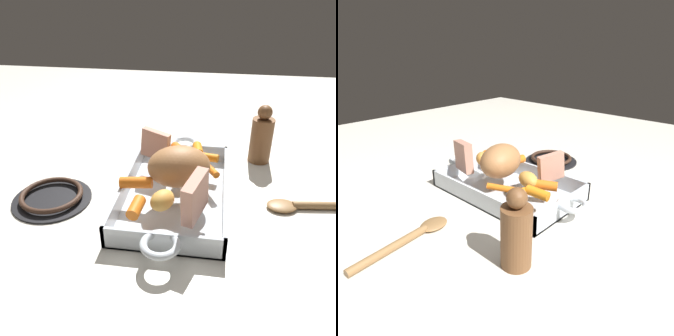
{
  "view_description": "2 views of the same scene",
  "coord_description": "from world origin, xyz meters",
  "views": [
    {
      "loc": [
        0.62,
        0.07,
        0.43
      ],
      "look_at": [
        0.02,
        -0.01,
        0.08
      ],
      "focal_mm": 36.88,
      "sensor_mm": 36.0,
      "label": 1
    },
    {
      "loc": [
        -0.48,
        0.51,
        0.36
      ],
      "look_at": [
        0.02,
        -0.01,
        0.06
      ],
      "focal_mm": 32.09,
      "sensor_mm": 36.0,
      "label": 2
    }
  ],
  "objects": [
    {
      "name": "baby_carrot_northeast",
      "position": [
        -0.09,
        0.06,
        0.06
      ],
      "size": [
        0.03,
        0.05,
        0.02
      ],
      "primitive_type": "cylinder",
      "rotation": [
        1.61,
        0.0,
        6.04
      ],
      "color": "orange",
      "rests_on": "roasting_dish"
    },
    {
      "name": "baby_carrot_northwest",
      "position": [
        -0.12,
        -0.01,
        0.06
      ],
      "size": [
        0.06,
        0.05,
        0.03
      ],
      "primitive_type": "cylinder",
      "rotation": [
        1.52,
        0.0,
        2.13
      ],
      "color": "orange",
      "rests_on": "roasting_dish"
    },
    {
      "name": "baby_carrot_southeast",
      "position": [
        -0.13,
        0.04,
        0.06
      ],
      "size": [
        0.06,
        0.03,
        0.03
      ],
      "primitive_type": "cylinder",
      "rotation": [
        1.64,
        0.0,
        4.87
      ],
      "color": "orange",
      "rests_on": "roasting_dish"
    },
    {
      "name": "baby_carrot_long",
      "position": [
        -0.05,
        0.07,
        0.05
      ],
      "size": [
        0.07,
        0.04,
        0.02
      ],
      "primitive_type": "cylinder",
      "rotation": [
        1.62,
        0.0,
        5.2
      ],
      "color": "orange",
      "rests_on": "roasting_dish"
    },
    {
      "name": "roasting_dish",
      "position": [
        0.0,
        0.0,
        0.01
      ],
      "size": [
        0.46,
        0.22,
        0.05
      ],
      "color": "silver",
      "rests_on": "ground_plane"
    },
    {
      "name": "potato_golden_large",
      "position": [
        0.1,
        -0.01,
        0.06
      ],
      "size": [
        0.07,
        0.06,
        0.04
      ],
      "primitive_type": "ellipsoid",
      "rotation": [
        0.0,
        0.0,
        5.75
      ],
      "color": "gold",
      "rests_on": "roasting_dish"
    },
    {
      "name": "ground_plane",
      "position": [
        0.0,
        0.0,
        0.0
      ],
      "size": [
        2.13,
        2.13,
        0.0
      ],
      "primitive_type": "plane",
      "color": "silver"
    },
    {
      "name": "baby_carrot_center_right",
      "position": [
        0.12,
        -0.06,
        0.06
      ],
      "size": [
        0.05,
        0.03,
        0.03
      ],
      "primitive_type": "cylinder",
      "rotation": [
        1.5,
        0.0,
        4.61
      ],
      "color": "orange",
      "rests_on": "roasting_dish"
    },
    {
      "name": "roast_slice_outer",
      "position": [
        -0.09,
        -0.06,
        0.08
      ],
      "size": [
        0.04,
        0.08,
        0.08
      ],
      "primitive_type": "cube",
      "rotation": [
        -0.1,
        0.0,
        5.92
      ],
      "color": "tan",
      "rests_on": "roasting_dish"
    },
    {
      "name": "stove_burner_rear",
      "position": [
        0.05,
        -0.26,
        0.01
      ],
      "size": [
        0.17,
        0.17,
        0.02
      ],
      "color": "black",
      "rests_on": "ground_plane"
    },
    {
      "name": "potato_golden_small",
      "position": [
        -0.07,
        0.01,
        0.06
      ],
      "size": [
        0.07,
        0.06,
        0.04
      ],
      "primitive_type": "ellipsoid",
      "rotation": [
        0.0,
        0.0,
        2.8
      ],
      "color": "gold",
      "rests_on": "roasting_dish"
    },
    {
      "name": "pork_roast",
      "position": [
        0.02,
        0.01,
        0.09
      ],
      "size": [
        0.12,
        0.15,
        0.08
      ],
      "primitive_type": "ellipsoid",
      "rotation": [
        0.0,
        0.0,
        1.81
      ],
      "color": "#A76F42",
      "rests_on": "roasting_dish"
    },
    {
      "name": "baby_carrot_southwest",
      "position": [
        0.04,
        -0.07,
        0.06
      ],
      "size": [
        0.02,
        0.07,
        0.03
      ],
      "primitive_type": "cylinder",
      "rotation": [
        1.47,
        0.0,
        3.13
      ],
      "color": "orange",
      "rests_on": "roasting_dish"
    },
    {
      "name": "roast_slice_thick",
      "position": [
        0.11,
        0.05,
        0.09
      ],
      "size": [
        0.09,
        0.05,
        0.08
      ],
      "primitive_type": "cube",
      "rotation": [
        0.09,
        0.0,
        1.27
      ],
      "color": "tan",
      "rests_on": "roasting_dish"
    },
    {
      "name": "serving_spoon",
      "position": [
        -0.0,
        0.28,
        0.01
      ],
      "size": [
        0.06,
        0.22,
        0.02
      ],
      "rotation": [
        0.0,
        0.0,
        4.83
      ],
      "color": "olive",
      "rests_on": "ground_plane"
    },
    {
      "name": "pepper_mill",
      "position": [
        -0.2,
        0.19,
        0.07
      ],
      "size": [
        0.05,
        0.05,
        0.15
      ],
      "color": "brown",
      "rests_on": "ground_plane"
    }
  ]
}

